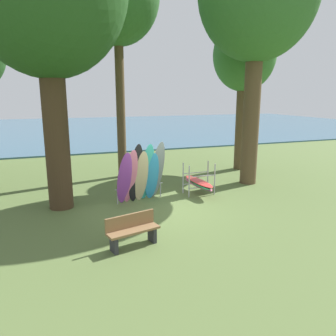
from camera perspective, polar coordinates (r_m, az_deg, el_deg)
ground_plane at (r=11.44m, az=-1.28°, el=-7.15°), size 80.00×80.00×0.00m
lake_water at (r=40.22m, az=-15.06°, el=6.75°), size 80.00×36.00×0.10m
tree_far_left_back at (r=17.62m, az=13.18°, el=18.23°), size 3.13×3.13×7.64m
leaning_board_pile at (r=11.86m, az=-4.68°, el=-1.24°), size 1.96×1.16×2.26m
board_storage_rack at (r=13.06m, az=5.34°, el=-2.51°), size 1.15×2.12×1.25m
park_bench at (r=8.67m, az=-6.23°, el=-10.68°), size 1.46×0.74×0.85m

